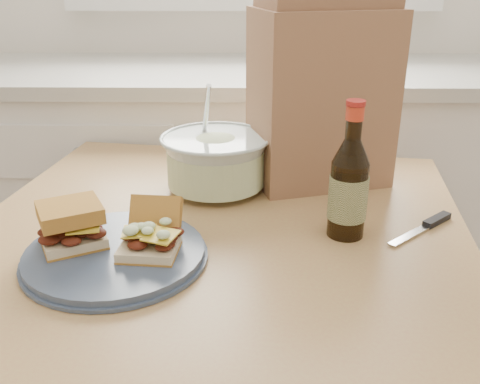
{
  "coord_description": "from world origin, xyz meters",
  "views": [
    {
      "loc": [
        -0.02,
        -0.06,
        1.25
      ],
      "look_at": [
        -0.03,
        0.84,
        0.87
      ],
      "focal_mm": 40.0,
      "sensor_mm": 36.0,
      "label": 1
    }
  ],
  "objects_px": {
    "dining_table": "(218,280)",
    "beer_bottle": "(349,187)",
    "coleslaw_bowl": "(216,164)",
    "plate": "(115,255)",
    "paper_bag": "(321,99)"
  },
  "relations": [
    {
      "from": "dining_table",
      "to": "beer_bottle",
      "type": "height_order",
      "value": "beer_bottle"
    },
    {
      "from": "plate",
      "to": "paper_bag",
      "type": "height_order",
      "value": "paper_bag"
    },
    {
      "from": "dining_table",
      "to": "plate",
      "type": "distance_m",
      "value": 0.24
    },
    {
      "from": "paper_bag",
      "to": "dining_table",
      "type": "bearing_deg",
      "value": -146.2
    },
    {
      "from": "dining_table",
      "to": "coleslaw_bowl",
      "type": "distance_m",
      "value": 0.26
    },
    {
      "from": "plate",
      "to": "beer_bottle",
      "type": "relative_size",
      "value": 1.2
    },
    {
      "from": "beer_bottle",
      "to": "dining_table",
      "type": "bearing_deg",
      "value": 158.87
    },
    {
      "from": "plate",
      "to": "paper_bag",
      "type": "relative_size",
      "value": 0.8
    },
    {
      "from": "coleslaw_bowl",
      "to": "beer_bottle",
      "type": "distance_m",
      "value": 0.33
    },
    {
      "from": "dining_table",
      "to": "plate",
      "type": "relative_size",
      "value": 3.53
    },
    {
      "from": "paper_bag",
      "to": "coleslaw_bowl",
      "type": "bearing_deg",
      "value": -179.15
    },
    {
      "from": "coleslaw_bowl",
      "to": "beer_bottle",
      "type": "xyz_separation_m",
      "value": [
        0.25,
        -0.21,
        0.03
      ]
    },
    {
      "from": "dining_table",
      "to": "beer_bottle",
      "type": "xyz_separation_m",
      "value": [
        0.24,
        -0.02,
        0.21
      ]
    },
    {
      "from": "plate",
      "to": "coleslaw_bowl",
      "type": "height_order",
      "value": "coleslaw_bowl"
    },
    {
      "from": "dining_table",
      "to": "coleslaw_bowl",
      "type": "bearing_deg",
      "value": 101.54
    }
  ]
}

